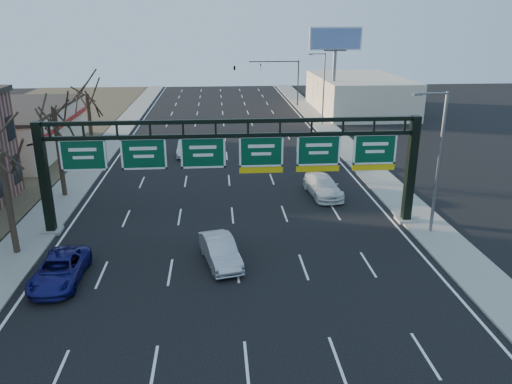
{
  "coord_description": "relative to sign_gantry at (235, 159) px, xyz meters",
  "views": [
    {
      "loc": [
        -0.95,
        -22.45,
        13.06
      ],
      "look_at": [
        1.31,
        5.66,
        3.2
      ],
      "focal_mm": 35.0,
      "sensor_mm": 36.0,
      "label": 1
    }
  ],
  "objects": [
    {
      "name": "tree_mid",
      "position": [
        -12.96,
        7.0,
        3.23
      ],
      "size": [
        3.6,
        3.6,
        9.24
      ],
      "color": "#2D2219",
      "rests_on": "sidewalk_left"
    },
    {
      "name": "tree_far",
      "position": [
        -12.96,
        17.0,
        2.86
      ],
      "size": [
        3.6,
        3.6,
        8.86
      ],
      "color": "#2D2219",
      "rests_on": "sidewalk_left"
    },
    {
      "name": "car_white_wagon",
      "position": [
        6.98,
        5.58,
        -3.87
      ],
      "size": [
        2.63,
        5.4,
        1.51
      ],
      "primitive_type": "imported",
      "rotation": [
        0.0,
        0.0,
        0.1
      ],
      "color": "white",
      "rests_on": "ground"
    },
    {
      "name": "streetlight_near",
      "position": [
        12.31,
        -2.0,
        0.45
      ],
      "size": [
        2.15,
        0.22,
        9.0
      ],
      "color": "slate",
      "rests_on": "sidewalk_right"
    },
    {
      "name": "car_blue_suv",
      "position": [
        -9.44,
        -6.58,
        -3.94
      ],
      "size": [
        2.35,
        4.99,
        1.38
      ],
      "primitive_type": "imported",
      "rotation": [
        0.0,
        0.0,
        -0.01
      ],
      "color": "navy",
      "rests_on": "ground"
    },
    {
      "name": "sidewalk_left",
      "position": [
        -12.96,
        12.0,
        -4.57
      ],
      "size": [
        3.0,
        120.0,
        0.12
      ],
      "primitive_type": "cube",
      "color": "gray",
      "rests_on": "ground"
    },
    {
      "name": "ground",
      "position": [
        -0.16,
        -8.0,
        -4.63
      ],
      "size": [
        160.0,
        160.0,
        0.0
      ],
      "primitive_type": "plane",
      "color": "black",
      "rests_on": "ground"
    },
    {
      "name": "car_silver_distant",
      "position": [
        -4.2,
        18.54,
        -3.91
      ],
      "size": [
        1.7,
        4.44,
        1.44
      ],
      "primitive_type": "imported",
      "rotation": [
        0.0,
        0.0,
        -0.04
      ],
      "color": "silver",
      "rests_on": "ground"
    },
    {
      "name": "traffic_signal_mast",
      "position": [
        5.53,
        47.0,
        0.87
      ],
      "size": [
        10.16,
        0.54,
        7.0
      ],
      "color": "black",
      "rests_on": "ground"
    },
    {
      "name": "car_silver_sedan",
      "position": [
        -1.09,
        -5.15,
        -3.88
      ],
      "size": [
        2.57,
        4.76,
        1.49
      ],
      "primitive_type": "imported",
      "rotation": [
        0.0,
        0.0,
        0.23
      ],
      "color": "#A8A8AD",
      "rests_on": "ground"
    },
    {
      "name": "sign_gantry",
      "position": [
        0.0,
        0.0,
        0.0
      ],
      "size": [
        24.6,
        1.2,
        7.2
      ],
      "color": "black",
      "rests_on": "ground"
    },
    {
      "name": "cream_strip",
      "position": [
        -21.64,
        21.0,
        -2.27
      ],
      "size": [
        10.9,
        18.4,
        4.7
      ],
      "color": "beige",
      "rests_on": "ground"
    },
    {
      "name": "building_right_distant",
      "position": [
        19.84,
        42.0,
        -2.13
      ],
      "size": [
        12.0,
        20.0,
        5.0
      ],
      "primitive_type": "cube",
      "color": "beige",
      "rests_on": "ground"
    },
    {
      "name": "lane_markings",
      "position": [
        -0.16,
        12.0,
        -4.62
      ],
      "size": [
        21.6,
        120.0,
        0.01
      ],
      "primitive_type": "cube",
      "color": "white",
      "rests_on": "ground"
    },
    {
      "name": "streetlight_far",
      "position": [
        12.31,
        32.0,
        0.45
      ],
      "size": [
        2.15,
        0.22,
        9.0
      ],
      "color": "slate",
      "rests_on": "sidewalk_right"
    },
    {
      "name": "billboard_right",
      "position": [
        14.84,
        36.98,
        4.43
      ],
      "size": [
        7.0,
        0.5,
        12.0
      ],
      "color": "slate",
      "rests_on": "ground"
    },
    {
      "name": "car_grey_far",
      "position": [
        8.17,
        14.03,
        -3.95
      ],
      "size": [
        1.87,
        4.08,
        1.36
      ],
      "primitive_type": "imported",
      "rotation": [
        0.0,
        0.0,
        0.07
      ],
      "color": "#434648",
      "rests_on": "ground"
    },
    {
      "name": "sidewalk_right",
      "position": [
        12.64,
        12.0,
        -4.57
      ],
      "size": [
        3.0,
        120.0,
        0.12
      ],
      "primitive_type": "cube",
      "color": "gray",
      "rests_on": "ground"
    }
  ]
}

